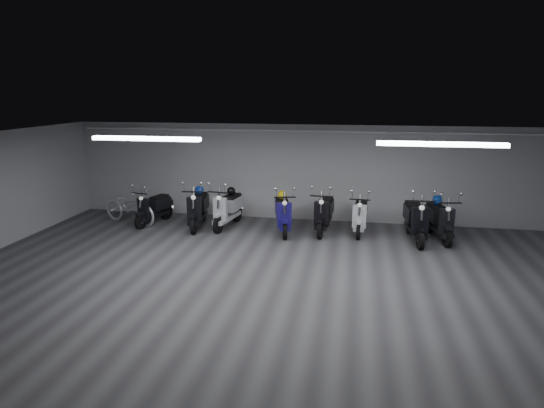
% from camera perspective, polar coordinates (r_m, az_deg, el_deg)
% --- Properties ---
extents(floor, '(14.00, 10.00, 0.01)m').
position_cam_1_polar(floor, '(9.13, 0.58, -10.32)').
color(floor, '#3A3A3D').
rests_on(floor, ground).
extents(ceiling, '(14.00, 10.00, 0.01)m').
position_cam_1_polar(ceiling, '(8.38, 0.63, 7.50)').
color(ceiling, gray).
rests_on(ceiling, ground).
extents(back_wall, '(14.00, 0.01, 2.80)m').
position_cam_1_polar(back_wall, '(13.49, 4.17, 3.85)').
color(back_wall, '#A6A6A9').
rests_on(back_wall, ground).
extents(front_wall, '(14.00, 0.01, 2.80)m').
position_cam_1_polar(front_wall, '(4.20, -11.66, -20.13)').
color(front_wall, '#A6A6A9').
rests_on(front_wall, ground).
extents(fluor_strip_left, '(2.40, 0.18, 0.08)m').
position_cam_1_polar(fluor_strip_left, '(10.25, -15.32, 7.81)').
color(fluor_strip_left, white).
rests_on(fluor_strip_left, ceiling).
extents(fluor_strip_right, '(2.40, 0.18, 0.08)m').
position_cam_1_polar(fluor_strip_right, '(9.41, 20.18, 6.96)').
color(fluor_strip_right, white).
rests_on(fluor_strip_right, ceiling).
extents(conduit, '(13.60, 0.05, 0.05)m').
position_cam_1_polar(conduit, '(13.25, 4.22, 8.98)').
color(conduit, white).
rests_on(conduit, back_wall).
extents(scooter_0, '(0.99, 1.77, 1.25)m').
position_cam_1_polar(scooter_0, '(13.55, -14.49, 0.14)').
color(scooter_0, black).
rests_on(scooter_0, floor).
extents(scooter_1, '(0.89, 1.99, 1.43)m').
position_cam_1_polar(scooter_1, '(12.95, -9.15, 0.19)').
color(scooter_1, black).
rests_on(scooter_1, floor).
extents(scooter_2, '(0.92, 1.95, 1.40)m').
position_cam_1_polar(scooter_2, '(12.87, -5.52, 0.13)').
color(scooter_2, silver).
rests_on(scooter_2, floor).
extents(scooter_4, '(1.03, 1.94, 1.38)m').
position_cam_1_polar(scooter_4, '(12.33, 1.36, -0.45)').
color(scooter_4, navy).
rests_on(scooter_4, floor).
extents(scooter_5, '(0.78, 1.92, 1.40)m').
position_cam_1_polar(scooter_5, '(12.44, 6.47, -0.36)').
color(scooter_5, black).
rests_on(scooter_5, floor).
extents(scooter_6, '(0.71, 1.79, 1.31)m').
position_cam_1_polar(scooter_6, '(12.50, 10.90, -0.67)').
color(scooter_6, silver).
rests_on(scooter_6, floor).
extents(scooter_7, '(0.82, 2.03, 1.48)m').
position_cam_1_polar(scooter_7, '(12.16, 17.39, -1.05)').
color(scooter_7, black).
rests_on(scooter_7, floor).
extents(scooter_8, '(0.93, 1.93, 1.38)m').
position_cam_1_polar(scooter_8, '(12.48, 20.04, -1.13)').
color(scooter_8, black).
rests_on(scooter_8, floor).
extents(bicycle, '(2.03, 1.31, 1.24)m').
position_cam_1_polar(bicycle, '(13.80, -17.25, 0.16)').
color(bicycle, silver).
rests_on(bicycle, floor).
extents(helmet_0, '(0.24, 0.24, 0.24)m').
position_cam_1_polar(helmet_0, '(13.14, -8.97, 1.71)').
color(helmet_0, navy).
rests_on(helmet_0, scooter_1).
extents(helmet_1, '(0.25, 0.25, 0.25)m').
position_cam_1_polar(helmet_1, '(12.51, 1.27, 1.12)').
color(helmet_1, gold).
rests_on(helmet_1, scooter_4).
extents(helmet_2, '(0.24, 0.24, 0.24)m').
position_cam_1_polar(helmet_2, '(13.03, -5.07, 1.61)').
color(helmet_2, black).
rests_on(helmet_2, scooter_2).
extents(helmet_3, '(0.26, 0.26, 0.26)m').
position_cam_1_polar(helmet_3, '(12.65, 19.77, 0.47)').
color(helmet_3, navy).
rests_on(helmet_3, scooter_8).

